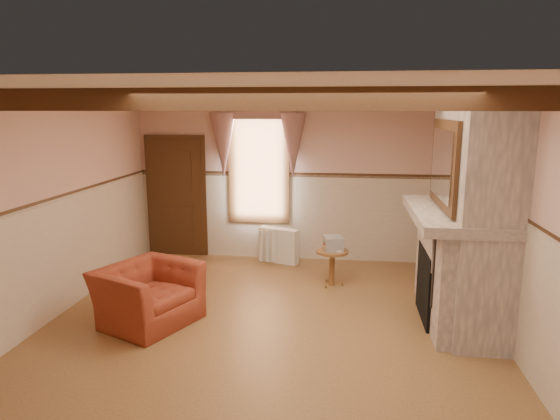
# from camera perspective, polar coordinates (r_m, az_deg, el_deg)

# --- Properties ---
(floor) EXTENTS (5.50, 6.00, 0.01)m
(floor) POSITION_cam_1_polar(r_m,az_deg,el_deg) (6.21, -1.55, -13.44)
(floor) COLOR brown
(floor) RESTS_ON ground
(ceiling) EXTENTS (5.50, 6.00, 0.01)m
(ceiling) POSITION_cam_1_polar(r_m,az_deg,el_deg) (5.64, -1.71, 13.32)
(ceiling) COLOR silver
(ceiling) RESTS_ON wall_back
(wall_back) EXTENTS (5.50, 0.02, 2.80)m
(wall_back) POSITION_cam_1_polar(r_m,az_deg,el_deg) (8.70, 1.52, 3.42)
(wall_back) COLOR #D0A090
(wall_back) RESTS_ON floor
(wall_front) EXTENTS (5.50, 0.02, 2.80)m
(wall_front) POSITION_cam_1_polar(r_m,az_deg,el_deg) (2.98, -11.06, -12.88)
(wall_front) COLOR #D0A090
(wall_front) RESTS_ON floor
(wall_left) EXTENTS (0.02, 6.00, 2.80)m
(wall_left) POSITION_cam_1_polar(r_m,az_deg,el_deg) (6.77, -25.29, -0.01)
(wall_left) COLOR #D0A090
(wall_left) RESTS_ON floor
(wall_right) EXTENTS (0.02, 6.00, 2.80)m
(wall_right) POSITION_cam_1_polar(r_m,az_deg,el_deg) (5.99, 25.34, -1.38)
(wall_right) COLOR #D0A090
(wall_right) RESTS_ON floor
(wainscot) EXTENTS (5.50, 6.00, 1.50)m
(wainscot) POSITION_cam_1_polar(r_m,az_deg,el_deg) (5.94, -1.59, -6.86)
(wainscot) COLOR beige
(wainscot) RESTS_ON floor
(chair_rail) EXTENTS (5.50, 6.00, 0.08)m
(chair_rail) POSITION_cam_1_polar(r_m,az_deg,el_deg) (5.75, -1.63, 0.25)
(chair_rail) COLOR black
(chair_rail) RESTS_ON wainscot
(firebox) EXTENTS (0.20, 0.95, 0.90)m
(firebox) POSITION_cam_1_polar(r_m,az_deg,el_deg) (6.63, 16.82, -8.13)
(firebox) COLOR black
(firebox) RESTS_ON floor
(armchair) EXTENTS (1.35, 1.42, 0.73)m
(armchair) POSITION_cam_1_polar(r_m,az_deg,el_deg) (6.46, -14.86, -9.35)
(armchair) COLOR maroon
(armchair) RESTS_ON floor
(side_table) EXTENTS (0.55, 0.55, 0.55)m
(side_table) POSITION_cam_1_polar(r_m,az_deg,el_deg) (7.58, 5.95, -6.59)
(side_table) COLOR brown
(side_table) RESTS_ON floor
(book_stack) EXTENTS (0.32, 0.37, 0.20)m
(book_stack) POSITION_cam_1_polar(r_m,az_deg,el_deg) (7.51, 6.10, -3.79)
(book_stack) COLOR #B7AD8C
(book_stack) RESTS_ON side_table
(radiator) EXTENTS (0.72, 0.41, 0.60)m
(radiator) POSITION_cam_1_polar(r_m,az_deg,el_deg) (8.66, -0.15, -4.06)
(radiator) COLOR white
(radiator) RESTS_ON floor
(bowl) EXTENTS (0.32, 0.32, 0.08)m
(bowl) POSITION_cam_1_polar(r_m,az_deg,el_deg) (6.58, 19.20, 0.69)
(bowl) COLOR brown
(bowl) RESTS_ON mantel
(mantel_clock) EXTENTS (0.14, 0.24, 0.20)m
(mantel_clock) POSITION_cam_1_polar(r_m,az_deg,el_deg) (7.18, 18.24, 2.10)
(mantel_clock) COLOR black
(mantel_clock) RESTS_ON mantel
(oil_lamp) EXTENTS (0.11, 0.11, 0.28)m
(oil_lamp) POSITION_cam_1_polar(r_m,az_deg,el_deg) (6.67, 19.07, 1.71)
(oil_lamp) COLOR gold
(oil_lamp) RESTS_ON mantel
(candle_red) EXTENTS (0.06, 0.06, 0.16)m
(candle_red) POSITION_cam_1_polar(r_m,az_deg,el_deg) (5.71, 21.00, -0.59)
(candle_red) COLOR #A51421
(candle_red) RESTS_ON mantel
(jar_yellow) EXTENTS (0.06, 0.06, 0.12)m
(jar_yellow) POSITION_cam_1_polar(r_m,az_deg,el_deg) (6.00, 20.33, -0.18)
(jar_yellow) COLOR gold
(jar_yellow) RESTS_ON mantel
(fireplace) EXTENTS (0.85, 2.00, 2.80)m
(fireplace) POSITION_cam_1_polar(r_m,az_deg,el_deg) (6.47, 21.02, -0.16)
(fireplace) COLOR gray
(fireplace) RESTS_ON floor
(mantel) EXTENTS (1.05, 2.05, 0.12)m
(mantel) POSITION_cam_1_polar(r_m,az_deg,el_deg) (6.43, 19.44, -0.46)
(mantel) COLOR gray
(mantel) RESTS_ON fireplace
(overmantel_mirror) EXTENTS (0.06, 1.44, 1.04)m
(overmantel_mirror) POSITION_cam_1_polar(r_m,az_deg,el_deg) (6.31, 18.16, 5.01)
(overmantel_mirror) COLOR silver
(overmantel_mirror) RESTS_ON fireplace
(door) EXTENTS (1.10, 0.10, 2.10)m
(door) POSITION_cam_1_polar(r_m,az_deg,el_deg) (9.15, -11.73, 1.37)
(door) COLOR black
(door) RESTS_ON floor
(window) EXTENTS (1.06, 0.08, 2.02)m
(window) POSITION_cam_1_polar(r_m,az_deg,el_deg) (8.72, -2.43, 5.09)
(window) COLOR white
(window) RESTS_ON wall_back
(window_drapes) EXTENTS (1.30, 0.14, 1.40)m
(window_drapes) POSITION_cam_1_polar(r_m,az_deg,el_deg) (8.58, -2.57, 9.01)
(window_drapes) COLOR gray
(window_drapes) RESTS_ON wall_back
(ceiling_beam_front) EXTENTS (5.50, 0.18, 0.20)m
(ceiling_beam_front) POSITION_cam_1_polar(r_m,az_deg,el_deg) (4.46, -4.23, 12.50)
(ceiling_beam_front) COLOR black
(ceiling_beam_front) RESTS_ON ceiling
(ceiling_beam_back) EXTENTS (5.50, 0.18, 0.20)m
(ceiling_beam_back) POSITION_cam_1_polar(r_m,az_deg,el_deg) (6.82, -0.05, 12.16)
(ceiling_beam_back) COLOR black
(ceiling_beam_back) RESTS_ON ceiling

